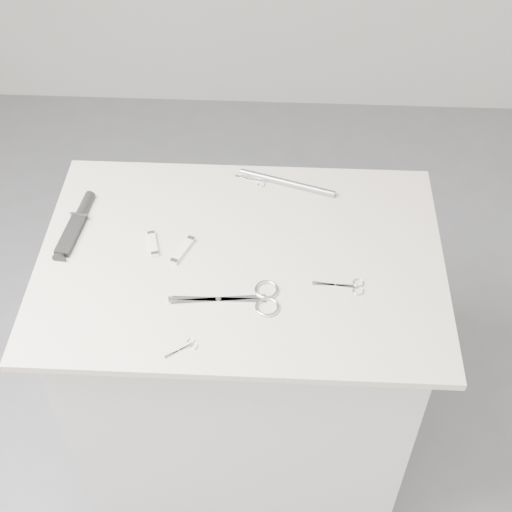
{
  "coord_description": "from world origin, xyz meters",
  "views": [
    {
      "loc": [
        0.1,
        -1.2,
        2.2
      ],
      "look_at": [
        0.04,
        0.0,
        0.92
      ],
      "focal_mm": 50.0,
      "sensor_mm": 36.0,
      "label": 1
    }
  ],
  "objects_px": {
    "sheathed_knife": "(77,221)",
    "metal_rail": "(287,183)",
    "tiny_scissors": "(185,348)",
    "plinth": "(243,366)",
    "pocket_knife_a": "(183,250)",
    "embroidery_scissors_a": "(348,286)",
    "pocket_knife_b": "(153,244)",
    "embroidery_scissors_b": "(256,181)",
    "large_shears": "(250,299)"
  },
  "relations": [
    {
      "from": "pocket_knife_a",
      "to": "pocket_knife_b",
      "type": "xyz_separation_m",
      "value": [
        -0.08,
        0.02,
        -0.0
      ]
    },
    {
      "from": "pocket_knife_b",
      "to": "embroidery_scissors_b",
      "type": "bearing_deg",
      "value": -59.08
    },
    {
      "from": "sheathed_knife",
      "to": "pocket_knife_b",
      "type": "distance_m",
      "value": 0.22
    },
    {
      "from": "pocket_knife_b",
      "to": "metal_rail",
      "type": "distance_m",
      "value": 0.41
    },
    {
      "from": "sheathed_knife",
      "to": "metal_rail",
      "type": "distance_m",
      "value": 0.56
    },
    {
      "from": "embroidery_scissors_b",
      "to": "tiny_scissors",
      "type": "relative_size",
      "value": 1.26
    },
    {
      "from": "pocket_knife_b",
      "to": "metal_rail",
      "type": "height_order",
      "value": "metal_rail"
    },
    {
      "from": "metal_rail",
      "to": "sheathed_knife",
      "type": "bearing_deg",
      "value": -161.81
    },
    {
      "from": "sheathed_knife",
      "to": "embroidery_scissors_a",
      "type": "bearing_deg",
      "value": -98.06
    },
    {
      "from": "pocket_knife_b",
      "to": "pocket_knife_a",
      "type": "bearing_deg",
      "value": -118.88
    },
    {
      "from": "plinth",
      "to": "pocket_knife_a",
      "type": "bearing_deg",
      "value": 176.14
    },
    {
      "from": "embroidery_scissors_a",
      "to": "pocket_knife_a",
      "type": "bearing_deg",
      "value": 170.54
    },
    {
      "from": "pocket_knife_a",
      "to": "metal_rail",
      "type": "xyz_separation_m",
      "value": [
        0.25,
        0.26,
        0.0
      ]
    },
    {
      "from": "large_shears",
      "to": "metal_rail",
      "type": "xyz_separation_m",
      "value": [
        0.08,
        0.41,
        0.01
      ]
    },
    {
      "from": "embroidery_scissors_a",
      "to": "sheathed_knife",
      "type": "height_order",
      "value": "sheathed_knife"
    },
    {
      "from": "embroidery_scissors_a",
      "to": "metal_rail",
      "type": "xyz_separation_m",
      "value": [
        -0.15,
        0.36,
        0.01
      ]
    },
    {
      "from": "plinth",
      "to": "tiny_scissors",
      "type": "distance_m",
      "value": 0.56
    },
    {
      "from": "embroidery_scissors_a",
      "to": "tiny_scissors",
      "type": "bearing_deg",
      "value": -148.1
    },
    {
      "from": "sheathed_knife",
      "to": "metal_rail",
      "type": "bearing_deg",
      "value": -65.07
    },
    {
      "from": "large_shears",
      "to": "metal_rail",
      "type": "relative_size",
      "value": 0.95
    },
    {
      "from": "plinth",
      "to": "pocket_knife_b",
      "type": "relative_size",
      "value": 10.63
    },
    {
      "from": "pocket_knife_a",
      "to": "metal_rail",
      "type": "bearing_deg",
      "value": -21.29
    },
    {
      "from": "large_shears",
      "to": "tiny_scissors",
      "type": "bearing_deg",
      "value": -136.83
    },
    {
      "from": "embroidery_scissors_a",
      "to": "sheathed_knife",
      "type": "distance_m",
      "value": 0.71
    },
    {
      "from": "embroidery_scissors_a",
      "to": "metal_rail",
      "type": "height_order",
      "value": "metal_rail"
    },
    {
      "from": "sheathed_knife",
      "to": "pocket_knife_a",
      "type": "height_order",
      "value": "sheathed_knife"
    },
    {
      "from": "large_shears",
      "to": "metal_rail",
      "type": "distance_m",
      "value": 0.42
    },
    {
      "from": "embroidery_scissors_a",
      "to": "sheathed_knife",
      "type": "bearing_deg",
      "value": 168.93
    },
    {
      "from": "large_shears",
      "to": "pocket_knife_b",
      "type": "height_order",
      "value": "pocket_knife_b"
    },
    {
      "from": "tiny_scissors",
      "to": "metal_rail",
      "type": "xyz_separation_m",
      "value": [
        0.21,
        0.55,
        0.01
      ]
    },
    {
      "from": "sheathed_knife",
      "to": "metal_rail",
      "type": "relative_size",
      "value": 0.84
    },
    {
      "from": "embroidery_scissors_b",
      "to": "pocket_knife_b",
      "type": "bearing_deg",
      "value": -114.92
    },
    {
      "from": "pocket_knife_a",
      "to": "metal_rail",
      "type": "height_order",
      "value": "metal_rail"
    },
    {
      "from": "large_shears",
      "to": "embroidery_scissors_b",
      "type": "relative_size",
      "value": 2.79
    },
    {
      "from": "plinth",
      "to": "metal_rail",
      "type": "height_order",
      "value": "metal_rail"
    },
    {
      "from": "metal_rail",
      "to": "tiny_scissors",
      "type": "bearing_deg",
      "value": -111.14
    },
    {
      "from": "large_shears",
      "to": "tiny_scissors",
      "type": "height_order",
      "value": "large_shears"
    },
    {
      "from": "embroidery_scissors_b",
      "to": "sheathed_knife",
      "type": "bearing_deg",
      "value": -138.67
    },
    {
      "from": "plinth",
      "to": "embroidery_scissors_b",
      "type": "distance_m",
      "value": 0.55
    },
    {
      "from": "plinth",
      "to": "embroidery_scissors_a",
      "type": "bearing_deg",
      "value": -18.09
    },
    {
      "from": "pocket_knife_a",
      "to": "embroidery_scissors_a",
      "type": "bearing_deg",
      "value": -80.53
    },
    {
      "from": "tiny_scissors",
      "to": "pocket_knife_a",
      "type": "height_order",
      "value": "pocket_knife_a"
    },
    {
      "from": "embroidery_scissors_b",
      "to": "pocket_knife_b",
      "type": "xyz_separation_m",
      "value": [
        -0.24,
        -0.26,
        0.0
      ]
    },
    {
      "from": "embroidery_scissors_a",
      "to": "pocket_knife_a",
      "type": "distance_m",
      "value": 0.42
    },
    {
      "from": "embroidery_scissors_a",
      "to": "pocket_knife_a",
      "type": "xyz_separation_m",
      "value": [
        -0.41,
        0.1,
        0.0
      ]
    },
    {
      "from": "plinth",
      "to": "embroidery_scissors_a",
      "type": "height_order",
      "value": "embroidery_scissors_a"
    },
    {
      "from": "sheathed_knife",
      "to": "plinth",
      "type": "bearing_deg",
      "value": -95.99
    },
    {
      "from": "metal_rail",
      "to": "embroidery_scissors_a",
      "type": "bearing_deg",
      "value": -66.97
    },
    {
      "from": "embroidery_scissors_a",
      "to": "tiny_scissors",
      "type": "relative_size",
      "value": 1.69
    },
    {
      "from": "pocket_knife_b",
      "to": "large_shears",
      "type": "bearing_deg",
      "value": -138.87
    }
  ]
}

